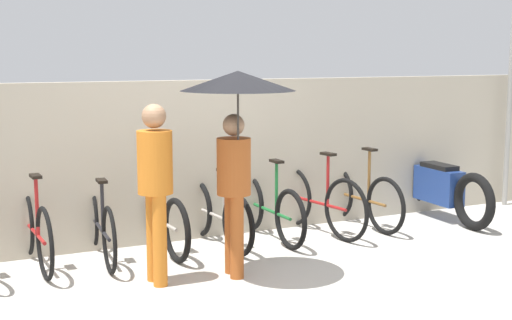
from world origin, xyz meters
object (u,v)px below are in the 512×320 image
parked_bicycle_2 (100,225)px  parked_bicycle_3 (158,218)px  pedestrian_center (237,114)px  parked_bicycle_1 (35,230)px  parked_bicycle_4 (217,215)px  parked_bicycle_5 (269,209)px  pedestrian_leading (155,180)px  parked_bicycle_6 (318,201)px  motorcycle (438,188)px  parked_bicycle_7 (359,197)px

parked_bicycle_2 → parked_bicycle_3: bearing=-80.6°
pedestrian_center → parked_bicycle_1: bearing=-29.3°
parked_bicycle_2 → parked_bicycle_4: (1.28, -0.04, -0.01)m
parked_bicycle_5 → pedestrian_leading: bearing=120.2°
parked_bicycle_4 → parked_bicycle_6: (1.29, -0.00, 0.03)m
parked_bicycle_2 → pedestrian_center: pedestrian_center is taller
pedestrian_leading → motorcycle: (4.08, 0.94, -0.57)m
pedestrian_leading → pedestrian_center: 0.95m
pedestrian_center → motorcycle: bearing=-153.9°
parked_bicycle_6 → parked_bicycle_7: bearing=-91.4°
parked_bicycle_5 → parked_bicycle_7: parked_bicycle_7 is taller
parked_bicycle_1 → motorcycle: bearing=-92.4°
parked_bicycle_5 → parked_bicycle_6: size_ratio=0.98×
parked_bicycle_4 → parked_bicycle_6: parked_bicycle_6 is taller
pedestrian_leading → pedestrian_center: pedestrian_center is taller
parked_bicycle_6 → motorcycle: 1.79m
parked_bicycle_7 → pedestrian_leading: (-2.94, -1.04, 0.60)m
parked_bicycle_4 → pedestrian_leading: bearing=130.1°
parked_bicycle_5 → motorcycle: 2.43m
parked_bicycle_2 → pedestrian_leading: bearing=-160.3°
parked_bicycle_1 → parked_bicycle_7: 3.86m
parked_bicycle_6 → parked_bicycle_2: bearing=80.7°
pedestrian_leading → pedestrian_center: bearing=163.9°
parked_bicycle_7 → pedestrian_center: bearing=116.1°
parked_bicycle_1 → pedestrian_center: pedestrian_center is taller
parked_bicycle_4 → pedestrian_leading: (-1.01, -0.97, 0.62)m
parked_bicycle_4 → pedestrian_center: (-0.29, -1.17, 1.21)m
parked_bicycle_3 → pedestrian_leading: size_ratio=1.02×
parked_bicycle_3 → motorcycle: 3.72m
pedestrian_leading → parked_bicycle_7: bearing=-161.3°
parked_bicycle_3 → motorcycle: parked_bicycle_3 is taller
parked_bicycle_2 → parked_bicycle_1: bearing=93.0°
parked_bicycle_2 → parked_bicycle_6: size_ratio=1.00×
parked_bicycle_2 → parked_bicycle_7: parked_bicycle_7 is taller
parked_bicycle_3 → pedestrian_center: 1.78m
parked_bicycle_1 → pedestrian_center: (1.64, -1.23, 1.18)m
motorcycle → parked_bicycle_5: bearing=92.7°
parked_bicycle_6 → pedestrian_leading: 2.56m
parked_bicycle_1 → pedestrian_center: size_ratio=0.85×
parked_bicycle_3 → parked_bicycle_6: (1.93, -0.10, 0.03)m
parked_bicycle_1 → parked_bicycle_2: bearing=-92.9°
parked_bicycle_6 → pedestrian_leading: (-2.30, -0.96, 0.59)m
parked_bicycle_6 → motorcycle: size_ratio=0.82×
parked_bicycle_1 → parked_bicycle_3: parked_bicycle_1 is taller
parked_bicycle_2 → pedestrian_leading: (0.27, -1.01, 0.61)m
parked_bicycle_1 → parked_bicycle_3: size_ratio=0.98×
parked_bicycle_6 → pedestrian_center: bearing=118.1°
pedestrian_leading → motorcycle: bearing=-167.9°
pedestrian_center → motorcycle: pedestrian_center is taller
parked_bicycle_1 → parked_bicycle_6: size_ratio=0.97×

